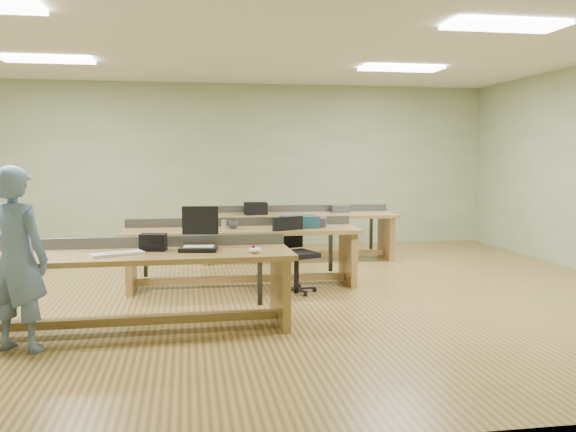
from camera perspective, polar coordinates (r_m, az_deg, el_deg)
The scene contains 21 objects.
floor at distance 7.52m, azimuth -4.14°, elevation -7.23°, with size 10.00×10.00×0.00m, color olive.
ceiling at distance 7.45m, azimuth -4.31°, elevation 15.89°, with size 10.00×10.00×0.00m, color silver.
wall_back at distance 11.32m, azimuth -6.08°, elevation 4.70°, with size 10.00×0.04×3.00m, color #9EB085.
wall_front at distance 3.37m, azimuth 2.00°, elevation 2.85°, with size 10.00×0.04×3.00m, color #9EB085.
fluor_panels at distance 7.45m, azimuth -4.31°, elevation 15.66°, with size 6.20×3.50×0.03m.
workbench_front at distance 6.04m, azimuth -14.99°, elevation -5.11°, with size 3.21×0.92×0.86m.
workbench_mid at distance 7.83m, azimuth -4.32°, elevation -2.56°, with size 2.98×0.81×0.86m.
workbench_back at distance 9.84m, azimuth 0.81°, elevation -0.86°, with size 3.18×0.97×0.86m.
person at distance 5.67m, azimuth -24.06°, elevation -3.69°, with size 0.58×0.38×1.59m, color #637FA2.
laptop_base at distance 5.99m, azimuth -8.35°, elevation -3.05°, with size 0.36×0.29×0.04m, color black.
laptop_screen at distance 6.10m, azimuth -8.22°, elevation -0.41°, with size 0.36×0.02×0.28m, color black.
keyboard at distance 5.87m, azimuth -15.69°, elevation -3.44°, with size 0.48×0.16×0.03m, color beige.
trackball_mouse at distance 5.81m, azimuth -3.11°, elevation -3.18°, with size 0.12×0.14×0.06m, color white.
camera_bag at distance 6.06m, azimuth -12.49°, elevation -2.41°, with size 0.25×0.16×0.17m, color black.
task_chair at distance 7.51m, azimuth 0.61°, elevation -4.60°, with size 0.64×0.64×0.92m.
parts_bin_teal at distance 7.88m, azimuth 1.07°, elevation -0.54°, with size 0.43×0.32×0.15m, color #143743.
parts_bin_grey at distance 8.01m, azimuth 2.04°, elevation -0.55°, with size 0.44×0.28×0.12m, color #343436.
mug at distance 7.80m, azimuth -5.16°, elevation -0.79°, with size 0.13×0.13×0.10m, color #343436.
drinks_can at distance 7.75m, azimuth -6.00°, elevation -0.79°, with size 0.06×0.06×0.12m, color silver.
storage_box_back at distance 9.66m, azimuth -3.05°, elevation 0.71°, with size 0.34×0.24×0.19m, color black.
tray_back at distance 10.05m, azimuth 4.97°, elevation 0.67°, with size 0.30×0.22×0.12m, color #343436.
Camera 1 is at (-0.67, -7.30, 1.66)m, focal length 38.00 mm.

